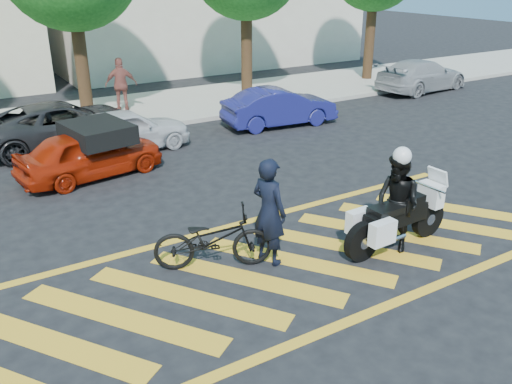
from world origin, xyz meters
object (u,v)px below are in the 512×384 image
parked_mid_left (65,124)px  parked_far_right (422,75)px  police_motorcycle (396,219)px  parked_right (280,107)px  bicycle (213,239)px  officer_moto (397,203)px  red_convertible (90,153)px  parked_mid_right (126,130)px  officer_bike (269,211)px

parked_mid_left → parked_far_right: 14.93m
police_motorcycle → parked_mid_left: parked_mid_left is taller
parked_right → parked_far_right: bearing=-74.1°
bicycle → parked_far_right: parked_far_right is taller
officer_moto → police_motorcycle: bearing=82.2°
police_motorcycle → red_convertible: 7.81m
parked_mid_right → officer_moto: bearing=-167.5°
bicycle → parked_right: bearing=-17.0°
officer_bike → red_convertible: 6.18m
parked_mid_left → parked_right: 6.84m
red_convertible → parked_far_right: 15.28m
parked_right → parked_mid_left: bearing=84.5°
parked_far_right → officer_moto: bearing=124.9°
police_motorcycle → officer_bike: bearing=157.9°
police_motorcycle → officer_moto: 0.33m
parked_right → parked_far_right: size_ratio=0.83×
parked_far_right → parked_mid_left: bearing=83.8°
bicycle → parked_mid_left: size_ratio=0.44×
officer_bike → police_motorcycle: 2.48m
parked_mid_right → parked_far_right: parked_far_right is taller
parked_mid_left → parked_far_right: size_ratio=1.04×
parked_mid_right → parked_right: size_ratio=0.96×
parked_mid_left → parked_far_right: parked_far_right is taller
parked_mid_right → parked_far_right: bearing=-87.5°
red_convertible → parked_mid_right: size_ratio=0.99×
officer_moto → parked_right: size_ratio=0.49×
red_convertible → officer_bike: bearing=-175.2°
parked_mid_left → parked_mid_right: (1.38, -1.40, -0.04)m
officer_bike → parked_mid_right: 7.51m
officer_moto → parked_far_right: 14.82m
police_motorcycle → officer_moto: size_ratio=1.36×
police_motorcycle → parked_right: bearing=68.4°
red_convertible → parked_mid_right: parked_mid_right is taller
bicycle → red_convertible: (-0.58, 5.64, 0.07)m
parked_right → bicycle: bearing=145.5°
bicycle → parked_mid_left: (-0.52, 8.57, 0.12)m
bicycle → parked_far_right: size_ratio=0.45×
bicycle → parked_mid_right: parked_mid_right is taller
parked_far_right → red_convertible: bearing=94.9°
police_motorcycle → parked_right: 8.83m
police_motorcycle → parked_mid_left: size_ratio=0.53×
red_convertible → parked_right: 6.94m
bicycle → red_convertible: red_convertible is taller
bicycle → red_convertible: bearing=29.6°
red_convertible → police_motorcycle: bearing=-160.2°
parked_mid_left → parked_mid_right: parked_mid_left is taller
police_motorcycle → red_convertible: bearing=117.2°
officer_bike → parked_mid_left: size_ratio=0.41×
officer_moto → red_convertible: officer_moto is taller
officer_bike → red_convertible: bearing=-1.9°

